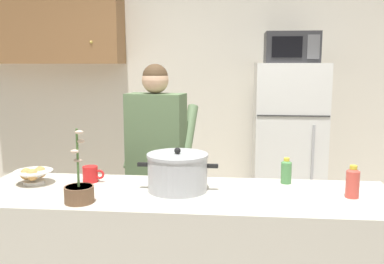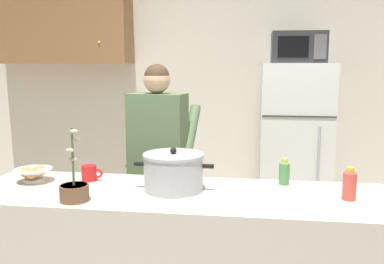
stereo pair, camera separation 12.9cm
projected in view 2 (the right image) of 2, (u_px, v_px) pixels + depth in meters
The scene contains 10 objects.
back_wall_unit at pixel (192, 84), 4.55m from camera, with size 6.00×0.48×2.60m.
refrigerator at pixel (294, 150), 4.09m from camera, with size 0.64×0.68×1.62m.
microwave at pixel (298, 47), 3.92m from camera, with size 0.48×0.37×0.28m.
person_near_pot at pixel (158, 149), 3.15m from camera, with size 0.54×0.47×1.62m.
cooking_pot at pixel (173, 172), 2.40m from camera, with size 0.45×0.34×0.24m.
coffee_mug at pixel (90, 173), 2.61m from camera, with size 0.13×0.09×0.10m.
bread_bowl at pixel (33, 174), 2.58m from camera, with size 0.22×0.22×0.10m.
bottle_near_edge at pixel (350, 184), 2.24m from camera, with size 0.07×0.07×0.17m.
bottle_mid_counter at pixel (284, 172), 2.52m from camera, with size 0.06×0.06×0.15m.
potted_orchid at pixel (74, 189), 2.22m from camera, with size 0.15×0.15×0.38m.
Camera 2 is at (0.40, -2.26, 1.62)m, focal length 40.44 mm.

